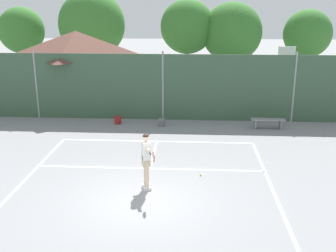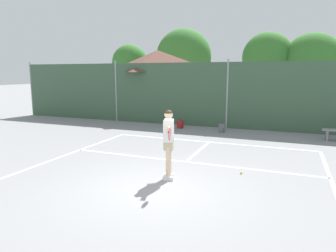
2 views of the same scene
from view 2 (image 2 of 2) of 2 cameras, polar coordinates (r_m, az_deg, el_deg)
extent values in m
plane|color=gray|center=(7.54, -2.76, -11.78)|extent=(120.00, 120.00, 0.00)
cube|color=white|center=(12.53, 7.78, -3.00)|extent=(8.20, 0.10, 0.01)
cube|color=white|center=(9.89, -25.11, -7.40)|extent=(0.10, 11.00, 0.01)
cube|color=white|center=(9.72, 3.37, -6.74)|extent=(8.20, 0.10, 0.01)
cube|color=white|center=(11.08, 5.82, -4.67)|extent=(0.10, 2.97, 0.01)
cube|color=#38563D|center=(15.68, 11.08, 5.66)|extent=(26.00, 0.05, 3.34)
cylinder|color=#99999E|center=(22.16, -24.31, 6.37)|extent=(0.09, 0.09, 3.49)
cylinder|color=#99999E|center=(18.06, -9.74, 6.49)|extent=(0.09, 0.09, 3.49)
cylinder|color=#99999E|center=(15.67, 11.09, 5.94)|extent=(0.09, 0.09, 3.49)
cube|color=beige|center=(20.20, -1.92, 6.05)|extent=(5.28, 4.95, 2.83)
pyramid|color=brown|center=(20.17, -1.96, 12.08)|extent=(5.71, 5.34, 1.41)
cylinder|color=brown|center=(30.46, -7.09, 6.75)|extent=(0.36, 0.36, 2.26)
ellipsoid|color=#38752D|center=(30.43, -7.20, 11.70)|extent=(3.54, 3.19, 3.54)
cylinder|color=brown|center=(28.21, 2.88, 6.37)|extent=(0.36, 0.36, 2.07)
ellipsoid|color=#38752D|center=(28.19, 2.93, 12.83)|extent=(5.04, 4.53, 5.04)
cylinder|color=brown|center=(26.73, 17.86, 6.01)|extent=(0.36, 0.36, 2.35)
ellipsoid|color=#38752D|center=(26.72, 18.20, 12.21)|extent=(4.05, 3.64, 4.05)
cylinder|color=brown|center=(26.73, 25.04, 4.93)|extent=(0.36, 0.36, 1.77)
ellipsoid|color=#38752D|center=(26.67, 25.48, 10.88)|extent=(4.46, 4.02, 4.46)
cube|color=silver|center=(8.31, 0.20, -9.30)|extent=(0.28, 0.19, 0.10)
cube|color=silver|center=(8.09, 0.02, -9.86)|extent=(0.28, 0.19, 0.10)
cylinder|color=beige|center=(8.17, 0.20, -6.26)|extent=(0.13, 0.13, 0.82)
cylinder|color=beige|center=(7.94, 0.02, -6.74)|extent=(0.13, 0.13, 0.82)
cube|color=tan|center=(7.94, 0.12, -3.24)|extent=(0.33, 0.41, 0.32)
cube|color=silver|center=(7.87, 0.12, -0.82)|extent=(0.34, 0.45, 0.56)
sphere|color=beige|center=(7.80, 0.12, 2.14)|extent=(0.22, 0.22, 0.22)
sphere|color=black|center=(7.80, 0.12, 2.28)|extent=(0.21, 0.21, 0.21)
cylinder|color=beige|center=(7.65, 0.15, -0.37)|extent=(0.24, 0.56, 0.17)
cylinder|color=beige|center=(8.13, 0.32, -0.11)|extent=(0.23, 0.51, 0.22)
cylinder|color=black|center=(7.46, 0.18, -1.03)|extent=(0.12, 0.30, 0.04)
torus|color=red|center=(7.11, 0.30, -1.57)|extent=(0.11, 0.30, 0.30)
cylinder|color=silver|center=(7.11, 0.30, -1.57)|extent=(0.08, 0.25, 0.26)
sphere|color=#CCE033|center=(8.82, 13.63, -8.56)|extent=(0.07, 0.07, 0.07)
cube|color=maroon|center=(15.50, 2.34, 0.32)|extent=(0.30, 0.22, 0.40)
cube|color=maroon|center=(15.41, 2.13, -0.04)|extent=(0.23, 0.09, 0.18)
torus|color=black|center=(15.47, 2.34, 1.13)|extent=(0.09, 0.03, 0.09)
cube|color=slate|center=(14.70, 10.18, -0.36)|extent=(0.32, 0.26, 0.40)
cube|color=slate|center=(14.61, 9.93, -0.73)|extent=(0.23, 0.13, 0.18)
torus|color=black|center=(14.66, 10.20, 0.49)|extent=(0.09, 0.04, 0.09)
cube|color=gray|center=(14.35, 27.74, -1.50)|extent=(0.08, 0.32, 0.45)
camera|label=1|loc=(5.60, -143.57, 23.06)|focal=43.17mm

